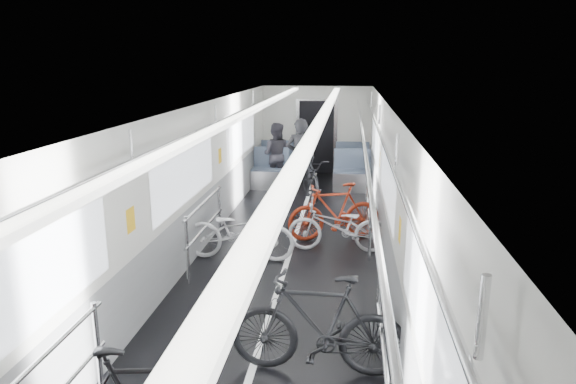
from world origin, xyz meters
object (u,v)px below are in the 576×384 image
at_px(bike_right_far, 335,212).
at_px(person_standing, 300,158).
at_px(bike_right_near, 318,324).
at_px(bike_left_far, 239,231).
at_px(bike_aisle, 311,177).
at_px(person_seated, 276,155).
at_px(bike_right_mid, 338,226).

relative_size(bike_right_far, person_standing, 0.93).
bearing_deg(bike_right_near, bike_right_far, -179.40).
bearing_deg(bike_right_near, bike_left_far, -152.82).
height_order(bike_left_far, bike_aisle, bike_aisle).
bearing_deg(person_seated, person_standing, 132.10).
bearing_deg(person_standing, person_seated, -51.05).
height_order(bike_right_near, person_seated, person_seated).
distance_m(bike_right_near, bike_right_mid, 3.45).
distance_m(bike_aisle, person_standing, 0.51).
xyz_separation_m(bike_right_near, bike_right_far, (0.03, 4.04, -0.03)).
distance_m(bike_right_near, person_seated, 8.06).
height_order(bike_right_mid, person_seated, person_seated).
distance_m(bike_left_far, bike_aisle, 4.06).
bearing_deg(bike_left_far, bike_right_near, -152.58).
relative_size(bike_right_mid, person_standing, 0.91).
bearing_deg(person_seated, bike_right_mid, 114.93).
height_order(person_standing, person_seated, person_standing).
xyz_separation_m(bike_left_far, bike_right_mid, (1.54, 0.53, -0.03)).
xyz_separation_m(bike_right_near, person_seated, (-1.57, 7.90, 0.26)).
distance_m(bike_right_mid, bike_right_far, 0.61).
xyz_separation_m(bike_aisle, person_seated, (-0.96, 1.01, 0.33)).
relative_size(bike_left_far, person_seated, 1.11).
xyz_separation_m(bike_right_near, bike_aisle, (-0.61, 6.88, -0.07)).
height_order(bike_aisle, person_seated, person_seated).
xyz_separation_m(bike_left_far, person_standing, (0.57, 4.07, 0.44)).
bearing_deg(bike_right_mid, bike_right_far, -173.32).
bearing_deg(person_seated, bike_aisle, 137.84).
height_order(bike_aisle, person_standing, person_standing).
xyz_separation_m(bike_right_far, person_seated, (-1.60, 3.85, 0.29)).
bearing_deg(person_seated, bike_right_near, 105.55).
height_order(bike_right_near, bike_aisle, bike_right_near).
xyz_separation_m(bike_right_far, bike_aisle, (-0.63, 2.84, -0.04)).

